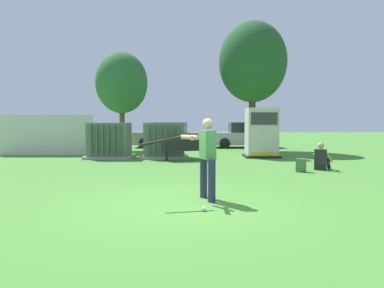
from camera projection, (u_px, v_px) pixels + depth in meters
ground_plane at (182, 204)px, 7.14m from camera, size 96.00×96.00×0.00m
fence_panel at (44, 135)px, 17.51m from camera, size 4.80×0.12×2.00m
transformer_west at (110, 141)px, 16.20m from camera, size 2.10×1.70×1.62m
transformer_mid_west at (165, 141)px, 16.24m from camera, size 2.10×1.70×1.62m
generator_enclosure at (261, 133)px, 16.56m from camera, size 1.60×1.40×2.30m
park_bench at (185, 148)px, 15.01m from camera, size 1.84×0.79×0.92m
batter at (205, 154)px, 7.49m from camera, size 1.59×0.80×1.74m
sports_ball at (204, 209)px, 6.58m from camera, size 0.09×0.09×0.09m
seated_spectator at (322, 159)px, 12.23m from camera, size 0.72×0.75×0.96m
backpack at (301, 165)px, 11.73m from camera, size 0.37×0.35×0.44m
tree_left at (122, 83)px, 20.39m from camera, size 2.98×2.98×5.69m
tree_center_left at (253, 62)px, 20.07m from camera, size 3.84×3.84×7.34m
parked_car_leftmost at (74, 135)px, 23.42m from camera, size 4.31×2.15×1.62m
parked_car_left_of_center at (168, 136)px, 22.81m from camera, size 4.38×2.31×1.62m
parked_car_right_of_center at (244, 136)px, 22.86m from camera, size 4.22×1.96×1.62m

